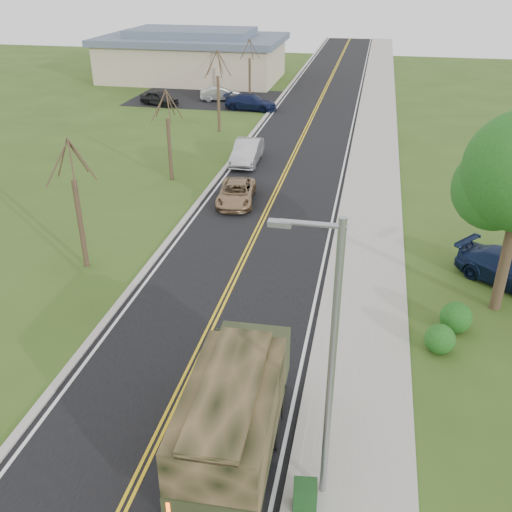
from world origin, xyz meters
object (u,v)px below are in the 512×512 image
(military_truck, at_px, (235,409))
(sedan_silver, at_px, (247,152))
(suv_champagne, at_px, (236,193))
(utility_box_near, at_px, (305,495))

(military_truck, relative_size, sedan_silver, 1.36)
(suv_champagne, bearing_deg, utility_box_near, -78.75)
(suv_champagne, xyz_separation_m, utility_box_near, (6.58, -20.11, -0.11))
(military_truck, bearing_deg, suv_champagne, 101.77)
(suv_champagne, distance_m, sedan_silver, 7.44)
(suv_champagne, relative_size, sedan_silver, 0.92)
(military_truck, height_order, sedan_silver, military_truck)
(military_truck, height_order, suv_champagne, military_truck)
(suv_champagne, bearing_deg, military_truck, -83.53)
(utility_box_near, bearing_deg, suv_champagne, 101.19)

